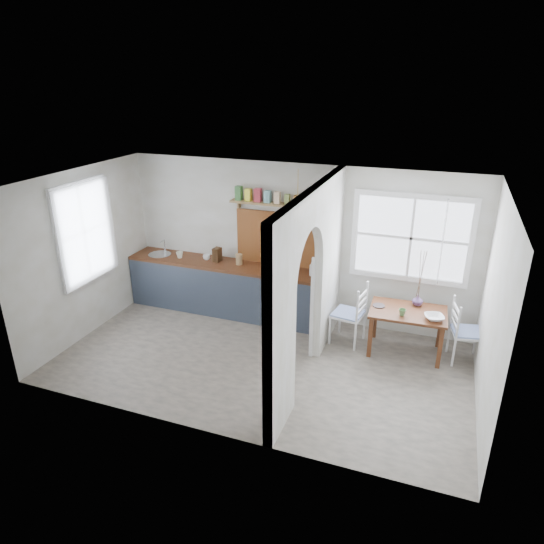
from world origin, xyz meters
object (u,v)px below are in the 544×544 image
(dining_table, at_px, (406,331))
(vase, at_px, (418,300))
(chair_left, at_px, (348,313))
(chair_right, at_px, (467,331))
(kettle, at_px, (313,269))

(dining_table, distance_m, vase, 0.49)
(dining_table, xyz_separation_m, chair_left, (-0.87, -0.00, 0.15))
(chair_right, distance_m, vase, 0.81)
(chair_left, relative_size, vase, 6.00)
(chair_left, distance_m, chair_right, 1.71)
(chair_left, bearing_deg, dining_table, 99.08)
(chair_left, bearing_deg, chair_right, 101.01)
(chair_right, bearing_deg, dining_table, 81.65)
(dining_table, bearing_deg, vase, 64.17)
(chair_left, xyz_separation_m, kettle, (-0.65, 0.31, 0.51))
(chair_left, distance_m, kettle, 0.88)
(dining_table, relative_size, chair_right, 1.16)
(chair_right, relative_size, vase, 5.72)
(dining_table, distance_m, chair_right, 0.85)
(dining_table, relative_size, kettle, 5.32)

